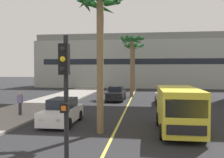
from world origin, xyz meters
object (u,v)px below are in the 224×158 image
Objects in this scene: traffic_light_median_near at (65,95)px; delivery_van at (178,108)px; palm_tree_mid_median at (134,51)px; pedestrian_mid_block at (20,103)px; palm_tree_far_median at (132,47)px; car_queue_second at (116,94)px; car_queue_third at (165,97)px; palm_tree_near_median at (100,19)px; car_queue_front at (62,112)px.

delivery_van is at bearing 63.74° from traffic_light_median_near.
palm_tree_mid_median reaches higher than pedestrian_mid_block.
traffic_light_median_near is 0.56× the size of palm_tree_far_median.
car_queue_second is 14.02m from palm_tree_mid_median.
car_queue_second is 5.46m from car_queue_third.
car_queue_third is at bearing 69.93° from palm_tree_near_median.
delivery_van is 1.25× the size of traffic_light_median_near.
car_queue_front is 12.01m from car_queue_third.
car_queue_front is 16.90m from palm_tree_far_median.
delivery_van is 8.56m from traffic_light_median_near.
palm_tree_far_median reaches higher than pedestrian_mid_block.
palm_tree_far_median is (0.71, 17.57, 0.07)m from palm_tree_near_median.
palm_tree_mid_median is (1.31, 12.82, 5.52)m from car_queue_second.
car_queue_front is at bearing -24.86° from pedestrian_mid_block.
pedestrian_mid_block is (-10.52, 2.89, -0.29)m from delivery_van.
traffic_light_median_near is at bearing -86.82° from car_queue_second.
pedestrian_mid_block is at bearing 155.14° from car_queue_front.
palm_tree_mid_median is 1.01× the size of palm_tree_far_median.
car_queue_second and car_queue_third have the same top height.
palm_tree_far_median is at bearing 68.55° from car_queue_second.
car_queue_second is at bearing -95.82° from palm_tree_mid_median.
palm_tree_far_median is at bearing -88.84° from palm_tree_mid_median.
pedestrian_mid_block is (-7.13, -13.97, -5.06)m from palm_tree_far_median.
palm_tree_mid_median is at bearing 104.02° from car_queue_third.
car_queue_front is at bearing -97.57° from palm_tree_mid_median.
palm_tree_far_median reaches higher than delivery_van.
delivery_van reaches higher than car_queue_second.
palm_tree_far_median is at bearing 77.52° from car_queue_front.
palm_tree_mid_median is at bearing 97.87° from delivery_van.
traffic_light_median_near is at bearing -90.80° from palm_tree_far_median.
palm_tree_mid_median is 4.65× the size of pedestrian_mid_block.
palm_tree_near_median is 4.59× the size of pedestrian_mid_block.
delivery_van is 3.24× the size of pedestrian_mid_block.
delivery_van is 0.70× the size of palm_tree_mid_median.
palm_tree_mid_median is (-3.73, 14.94, 5.52)m from car_queue_third.
palm_tree_near_median is 17.58m from palm_tree_far_median.
pedestrian_mid_block is (-6.78, 10.47, -1.72)m from traffic_light_median_near.
pedestrian_mid_block is at bearing 164.63° from delivery_van.
traffic_light_median_near reaches higher than car_queue_front.
palm_tree_mid_median is 24.59m from pedestrian_mid_block.
car_queue_front is at bearing 145.34° from palm_tree_near_median.
car_queue_front is 4.04m from pedestrian_mid_block.
palm_tree_mid_median reaches higher than car_queue_third.
traffic_light_median_near is (-3.74, -7.57, 1.43)m from delivery_van.
palm_tree_near_median is at bearing -92.32° from palm_tree_far_median.
palm_tree_far_median is at bearing 120.98° from car_queue_third.
car_queue_second is at bearing 93.22° from palm_tree_near_median.
car_queue_third is 0.55× the size of palm_tree_near_median.
palm_tree_near_median reaches higher than car_queue_front.
palm_tree_far_median is (3.47, 15.66, 5.33)m from car_queue_front.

